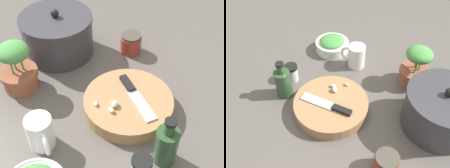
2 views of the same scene
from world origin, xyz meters
TOP-DOWN VIEW (x-y plane):
  - ground_plane at (0.00, 0.00)m, footprint 5.00×5.00m
  - cutting_board at (0.09, -0.03)m, footprint 0.27×0.27m
  - chef_knife at (0.11, -0.04)m, footprint 0.09×0.19m
  - garlic_cloves at (0.03, -0.02)m, footprint 0.06×0.07m
  - herb_bowl at (-0.26, -0.07)m, footprint 0.15×0.15m
  - spice_jar at (-0.05, -0.21)m, footprint 0.05×0.05m
  - coffee_mug at (-0.17, 0.04)m, footprint 0.07×0.11m
  - honey_jar at (0.30, 0.16)m, footprint 0.08×0.08m
  - oil_bottle at (0.03, -0.22)m, footprint 0.06×0.06m
  - stock_pot at (0.12, 0.34)m, footprint 0.25×0.25m
  - potted_herb at (-0.08, 0.28)m, footprint 0.12×0.12m

SIDE VIEW (x-z plane):
  - ground_plane at x=0.00m, z-range 0.00..0.00m
  - cutting_board at x=0.09m, z-range 0.00..0.04m
  - herb_bowl at x=-0.26m, z-range 0.00..0.07m
  - honey_jar at x=0.30m, z-range 0.00..0.07m
  - spice_jar at x=-0.05m, z-range 0.00..0.07m
  - chef_knife at x=0.11m, z-range 0.04..0.06m
  - coffee_mug at x=-0.17m, z-range 0.00..0.10m
  - garlic_cloves at x=0.03m, z-range 0.04..0.06m
  - oil_bottle at x=0.03m, z-range -0.02..0.14m
  - stock_pot at x=0.12m, z-range -0.01..0.16m
  - potted_herb at x=-0.08m, z-range -0.01..0.16m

